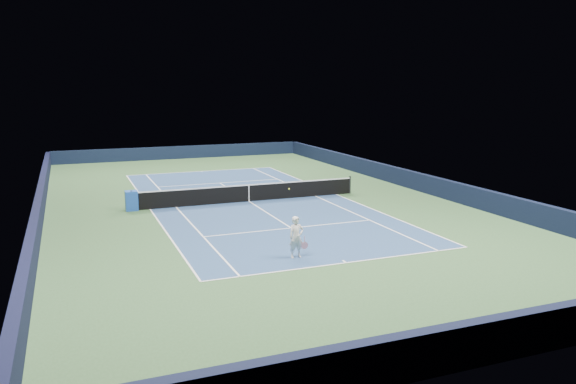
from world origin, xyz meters
name	(u,v)px	position (x,y,z in m)	size (l,w,h in m)	color
ground	(249,201)	(0.00, 0.00, 0.00)	(40.00, 40.00, 0.00)	#2F512C
wall_far	(181,152)	(0.00, 19.82, 0.55)	(22.00, 0.35, 1.10)	black
wall_near	(500,338)	(0.00, -19.82, 0.55)	(22.00, 0.35, 1.10)	black
wall_right	(412,180)	(10.82, 0.00, 0.55)	(0.35, 40.00, 1.10)	black
wall_left	(39,207)	(-10.82, 0.00, 0.55)	(0.35, 40.00, 1.10)	black
court_surface	(249,201)	(0.00, 0.00, 0.00)	(10.97, 23.77, 0.01)	navy
baseline_far	(201,171)	(0.00, 11.88, 0.01)	(10.97, 0.08, 0.00)	white
baseline_near	(346,263)	(0.00, -11.88, 0.01)	(10.97, 0.08, 0.00)	white
sideline_doubles_right	(336,194)	(5.49, 0.00, 0.01)	(0.08, 23.77, 0.00)	white
sideline_doubles_left	(150,209)	(-5.49, 0.00, 0.01)	(0.08, 23.77, 0.00)	white
sideline_singles_right	(315,196)	(4.12, 0.00, 0.01)	(0.08, 23.77, 0.00)	white
sideline_singles_left	(176,207)	(-4.12, 0.00, 0.01)	(0.08, 23.77, 0.00)	white
service_line_far	(220,183)	(0.00, 6.40, 0.01)	(8.23, 0.08, 0.00)	white
service_line_near	(291,228)	(0.00, -6.40, 0.01)	(8.23, 0.08, 0.00)	white
center_service_line	(249,201)	(0.00, 0.00, 0.01)	(0.08, 12.80, 0.00)	white
center_mark_far	(202,172)	(0.00, 11.73, 0.01)	(0.08, 0.30, 0.00)	white
center_mark_near	(345,262)	(0.00, -11.73, 0.01)	(0.08, 0.30, 0.00)	white
tennis_net	(249,193)	(0.00, 0.00, 0.50)	(12.90, 0.10, 1.07)	black
sponsor_cube	(132,201)	(-6.40, 0.11, 0.52)	(0.65, 0.59, 1.03)	#1D4BAE
tennis_player	(296,237)	(-1.48, -10.60, 0.81)	(0.76, 1.24, 2.52)	silver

